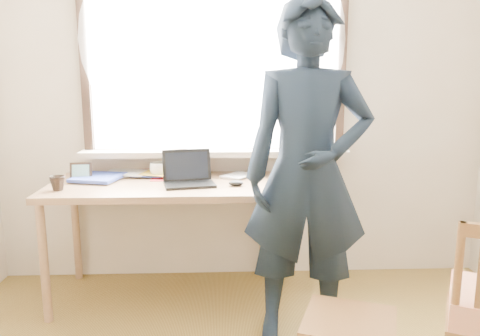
{
  "coord_description": "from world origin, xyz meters",
  "views": [
    {
      "loc": [
        -0.16,
        -1.32,
        1.44
      ],
      "look_at": [
        -0.07,
        0.95,
        1.0
      ],
      "focal_mm": 35.0,
      "sensor_mm": 36.0,
      "label": 1
    }
  ],
  "objects_px": {
    "mug_dark": "(58,183)",
    "work_chair": "(349,332)",
    "laptop": "(188,176)",
    "person": "(307,175)",
    "mug_white": "(159,170)",
    "desk": "(164,195)"
  },
  "relations": [
    {
      "from": "laptop",
      "to": "work_chair",
      "type": "relative_size",
      "value": 0.71
    },
    {
      "from": "mug_white",
      "to": "person",
      "type": "distance_m",
      "value": 1.13
    },
    {
      "from": "mug_white",
      "to": "desk",
      "type": "bearing_deg",
      "value": -75.59
    },
    {
      "from": "mug_white",
      "to": "laptop",
      "type": "bearing_deg",
      "value": -46.07
    },
    {
      "from": "desk",
      "to": "work_chair",
      "type": "relative_size",
      "value": 2.9
    },
    {
      "from": "laptop",
      "to": "person",
      "type": "bearing_deg",
      "value": -35.54
    },
    {
      "from": "desk",
      "to": "mug_white",
      "type": "height_order",
      "value": "mug_white"
    },
    {
      "from": "mug_dark",
      "to": "work_chair",
      "type": "xyz_separation_m",
      "value": [
        1.54,
        -0.91,
        -0.48
      ]
    },
    {
      "from": "mug_dark",
      "to": "work_chair",
      "type": "distance_m",
      "value": 1.85
    },
    {
      "from": "desk",
      "to": "mug_white",
      "type": "xyz_separation_m",
      "value": [
        -0.05,
        0.19,
        0.13
      ]
    },
    {
      "from": "person",
      "to": "mug_white",
      "type": "bearing_deg",
      "value": 146.95
    },
    {
      "from": "laptop",
      "to": "mug_dark",
      "type": "distance_m",
      "value": 0.79
    },
    {
      "from": "mug_white",
      "to": "person",
      "type": "relative_size",
      "value": 0.07
    },
    {
      "from": "desk",
      "to": "laptop",
      "type": "height_order",
      "value": "laptop"
    },
    {
      "from": "mug_white",
      "to": "work_chair",
      "type": "xyz_separation_m",
      "value": [
        0.98,
        -1.27,
        -0.49
      ]
    },
    {
      "from": "mug_white",
      "to": "person",
      "type": "xyz_separation_m",
      "value": [
        0.88,
        -0.7,
        0.1
      ]
    },
    {
      "from": "desk",
      "to": "laptop",
      "type": "distance_m",
      "value": 0.21
    },
    {
      "from": "mug_dark",
      "to": "person",
      "type": "height_order",
      "value": "person"
    },
    {
      "from": "mug_white",
      "to": "mug_dark",
      "type": "height_order",
      "value": "mug_white"
    },
    {
      "from": "desk",
      "to": "work_chair",
      "type": "bearing_deg",
      "value": -49.22
    },
    {
      "from": "mug_dark",
      "to": "person",
      "type": "bearing_deg",
      "value": -13.24
    },
    {
      "from": "desk",
      "to": "laptop",
      "type": "relative_size",
      "value": 4.1
    }
  ]
}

